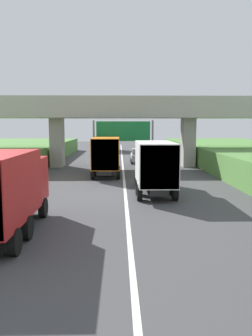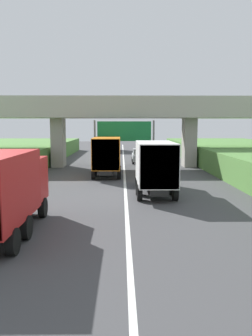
{
  "view_description": "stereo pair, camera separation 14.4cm",
  "coord_description": "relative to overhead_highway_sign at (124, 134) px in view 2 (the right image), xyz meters",
  "views": [
    {
      "loc": [
        -0.4,
        1.33,
        4.49
      ],
      "look_at": [
        0.0,
        21.71,
        2.0
      ],
      "focal_mm": 37.41,
      "sensor_mm": 36.0,
      "label": 1
    },
    {
      "loc": [
        -0.26,
        1.33,
        4.49
      ],
      "look_at": [
        0.0,
        21.71,
        2.0
      ],
      "focal_mm": 37.41,
      "sensor_mm": 36.0,
      "label": 2
    }
  ],
  "objects": [
    {
      "name": "lane_centre_stripe",
      "position": [
        0.0,
        -3.71,
        -3.62
      ],
      "size": [
        0.2,
        103.16,
        0.01
      ],
      "primitive_type": "cube",
      "color": "white",
      "rests_on": "ground"
    },
    {
      "name": "truck_orange",
      "position": [
        -1.54,
        -2.77,
        -1.7
      ],
      "size": [
        2.44,
        7.3,
        3.44
      ],
      "color": "black",
      "rests_on": "ground"
    },
    {
      "name": "truck_white",
      "position": [
        1.89,
        -11.09,
        -1.7
      ],
      "size": [
        2.44,
        7.3,
        3.44
      ],
      "color": "black",
      "rests_on": "ground"
    },
    {
      "name": "car_silver",
      "position": [
        1.92,
        7.72,
        -2.77
      ],
      "size": [
        1.86,
        4.1,
        1.72
      ],
      "color": "#B2B5B7",
      "rests_on": "ground"
    },
    {
      "name": "truck_red",
      "position": [
        -5.11,
        -19.9,
        -1.7
      ],
      "size": [
        2.44,
        7.3,
        3.44
      ],
      "color": "black",
      "rests_on": "ground"
    },
    {
      "name": "overhead_highway_sign",
      "position": [
        0.0,
        0.0,
        0.0
      ],
      "size": [
        5.88,
        0.18,
        4.97
      ],
      "color": "slate",
      "rests_on": "ground"
    },
    {
      "name": "construction_barrel_5",
      "position": [
        -6.59,
        -9.63,
        -3.17
      ],
      "size": [
        0.57,
        0.57,
        0.9
      ],
      "color": "orange",
      "rests_on": "ground"
    },
    {
      "name": "construction_barrel_4",
      "position": [
        -6.51,
        -13.64,
        -3.17
      ],
      "size": [
        0.57,
        0.57,
        0.9
      ],
      "color": "orange",
      "rests_on": "ground"
    },
    {
      "name": "truck_blue",
      "position": [
        -1.82,
        26.83,
        -1.7
      ],
      "size": [
        2.44,
        7.3,
        3.44
      ],
      "color": "black",
      "rests_on": "ground"
    },
    {
      "name": "overpass_bridge",
      "position": [
        0.0,
        4.19,
        1.97
      ],
      "size": [
        40.0,
        4.8,
        7.47
      ],
      "color": "#ADA89E",
      "rests_on": "ground"
    }
  ]
}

